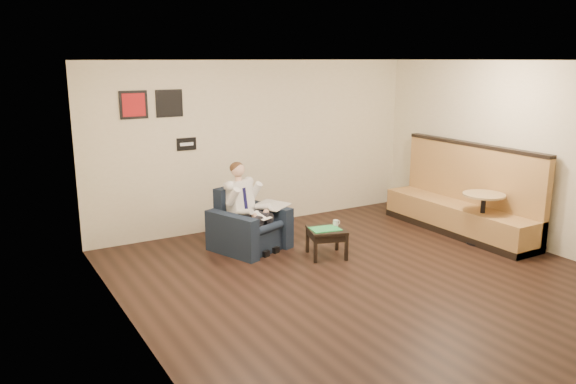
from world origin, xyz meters
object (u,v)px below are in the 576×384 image
coffee_mug (336,223)px  cafe_table (482,219)px  side_table (326,243)px  green_folder (325,229)px  seated_man (255,210)px  banquette (460,190)px  armchair (250,220)px  smartphone (327,225)px

coffee_mug → cafe_table: size_ratio=0.11×
side_table → green_folder: green_folder is taller
side_table → green_folder: (-0.03, -0.01, 0.22)m
seated_man → green_folder: seated_man is taller
seated_man → banquette: bearing=-34.8°
coffee_mug → banquette: banquette is taller
armchair → smartphone: size_ratio=7.25×
green_folder → banquette: size_ratio=0.15×
seated_man → coffee_mug: seated_man is taller
armchair → side_table: (0.81, -0.87, -0.25)m
armchair → cafe_table: bearing=-46.0°
side_table → armchair: bearing=133.1°
banquette → cafe_table: (-0.12, -0.59, -0.33)m
armchair → green_folder: (0.78, -0.88, -0.03)m
seated_man → smartphone: (0.86, -0.63, -0.20)m
seated_man → coffee_mug: bearing=-55.8°
coffee_mug → smartphone: bearing=144.8°
green_folder → smartphone: size_ratio=3.21×
smartphone → banquette: banquette is taller
armchair → seated_man: bearing=-90.0°
seated_man → banquette: banquette is taller
seated_man → side_table: seated_man is taller
seated_man → banquette: size_ratio=0.44×
cafe_table → green_folder: bearing=163.8°
armchair → side_table: armchair is taller
coffee_mug → cafe_table: bearing=-19.2°
seated_man → side_table: bearing=-64.2°
side_table → coffee_mug: size_ratio=5.79×
side_table → green_folder: size_ratio=1.22×
green_folder → coffee_mug: (0.23, 0.06, 0.04)m
side_table → coffee_mug: (0.19, 0.05, 0.25)m
armchair → banquette: bearing=-36.4°
armchair → side_table: 1.21m
green_folder → cafe_table: bearing=-16.2°
armchair → coffee_mug: (1.01, -0.81, 0.01)m
green_folder → cafe_table: 2.56m
side_table → banquette: size_ratio=0.18×
banquette → side_table: bearing=176.9°
green_folder → armchair: bearing=131.6°
armchair → green_folder: size_ratio=2.25×
seated_man → side_table: size_ratio=2.45×
coffee_mug → banquette: bearing=-4.6°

